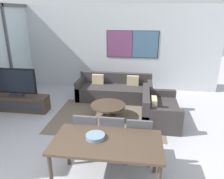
{
  "coord_description": "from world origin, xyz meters",
  "views": [
    {
      "loc": [
        0.98,
        -1.93,
        2.57
      ],
      "look_at": [
        0.35,
        2.55,
        0.95
      ],
      "focal_mm": 35.0,
      "sensor_mm": 36.0,
      "label": 1
    }
  ],
  "objects_px": {
    "sofa_side": "(157,111)",
    "dining_chair_right": "(139,137)",
    "sofa_main": "(115,90)",
    "dining_chair_centre": "(113,134)",
    "tv_console": "(18,103)",
    "television": "(15,82)",
    "coffee_table": "(108,108)",
    "fruit_bowl": "(95,136)",
    "dining_chair_left": "(88,132)",
    "dining_table": "(107,146)"
  },
  "relations": [
    {
      "from": "sofa_side",
      "to": "dining_chair_right",
      "type": "distance_m",
      "value": 1.72
    },
    {
      "from": "sofa_main",
      "to": "dining_chair_right",
      "type": "height_order",
      "value": "dining_chair_right"
    },
    {
      "from": "sofa_side",
      "to": "dining_chair_centre",
      "type": "relative_size",
      "value": 1.57
    },
    {
      "from": "tv_console",
      "to": "sofa_main",
      "type": "relative_size",
      "value": 0.74
    },
    {
      "from": "television",
      "to": "coffee_table",
      "type": "height_order",
      "value": "television"
    },
    {
      "from": "television",
      "to": "sofa_main",
      "type": "height_order",
      "value": "television"
    },
    {
      "from": "sofa_side",
      "to": "television",
      "type": "bearing_deg",
      "value": 88.31
    },
    {
      "from": "television",
      "to": "dining_chair_right",
      "type": "relative_size",
      "value": 1.29
    },
    {
      "from": "television",
      "to": "fruit_bowl",
      "type": "bearing_deg",
      "value": -40.94
    },
    {
      "from": "coffee_table",
      "to": "dining_chair_centre",
      "type": "height_order",
      "value": "dining_chair_centre"
    },
    {
      "from": "fruit_bowl",
      "to": "dining_chair_right",
      "type": "bearing_deg",
      "value": 40.34
    },
    {
      "from": "coffee_table",
      "to": "dining_chair_right",
      "type": "height_order",
      "value": "dining_chair_right"
    },
    {
      "from": "sofa_main",
      "to": "dining_chair_left",
      "type": "bearing_deg",
      "value": -92.3
    },
    {
      "from": "sofa_side",
      "to": "fruit_bowl",
      "type": "bearing_deg",
      "value": 154.2
    },
    {
      "from": "coffee_table",
      "to": "tv_console",
      "type": "bearing_deg",
      "value": 177.73
    },
    {
      "from": "sofa_side",
      "to": "coffee_table",
      "type": "relative_size",
      "value": 1.61
    },
    {
      "from": "dining_table",
      "to": "dining_chair_left",
      "type": "height_order",
      "value": "dining_chair_left"
    },
    {
      "from": "tv_console",
      "to": "fruit_bowl",
      "type": "xyz_separation_m",
      "value": [
        2.66,
        -2.31,
        0.59
      ]
    },
    {
      "from": "dining_chair_right",
      "to": "fruit_bowl",
      "type": "distance_m",
      "value": 0.9
    },
    {
      "from": "tv_console",
      "to": "sofa_main",
      "type": "distance_m",
      "value": 2.79
    },
    {
      "from": "tv_console",
      "to": "sofa_main",
      "type": "height_order",
      "value": "sofa_main"
    },
    {
      "from": "dining_chair_centre",
      "to": "fruit_bowl",
      "type": "bearing_deg",
      "value": -107.68
    },
    {
      "from": "fruit_bowl",
      "to": "dining_chair_left",
      "type": "bearing_deg",
      "value": 115.59
    },
    {
      "from": "dining_chair_centre",
      "to": "dining_chair_left",
      "type": "bearing_deg",
      "value": -179.14
    },
    {
      "from": "sofa_main",
      "to": "coffee_table",
      "type": "height_order",
      "value": "sofa_main"
    },
    {
      "from": "sofa_side",
      "to": "dining_chair_left",
      "type": "relative_size",
      "value": 1.57
    },
    {
      "from": "television",
      "to": "coffee_table",
      "type": "distance_m",
      "value": 2.56
    },
    {
      "from": "dining_table",
      "to": "dining_chair_centre",
      "type": "bearing_deg",
      "value": 90.0
    },
    {
      "from": "sofa_main",
      "to": "dining_chair_left",
      "type": "height_order",
      "value": "dining_chair_left"
    },
    {
      "from": "tv_console",
      "to": "dining_chair_centre",
      "type": "xyz_separation_m",
      "value": [
        2.85,
        -1.72,
        0.3
      ]
    },
    {
      "from": "tv_console",
      "to": "dining_table",
      "type": "distance_m",
      "value": 3.73
    },
    {
      "from": "dining_chair_centre",
      "to": "sofa_main",
      "type": "bearing_deg",
      "value": 96.6
    },
    {
      "from": "dining_chair_centre",
      "to": "fruit_bowl",
      "type": "relative_size",
      "value": 3.08
    },
    {
      "from": "dining_chair_left",
      "to": "dining_table",
      "type": "bearing_deg",
      "value": -54.02
    },
    {
      "from": "sofa_side",
      "to": "coffee_table",
      "type": "xyz_separation_m",
      "value": [
        -1.22,
        0.01,
        0.01
      ]
    },
    {
      "from": "sofa_side",
      "to": "dining_table",
      "type": "bearing_deg",
      "value": 158.77
    },
    {
      "from": "sofa_side",
      "to": "fruit_bowl",
      "type": "xyz_separation_m",
      "value": [
        -1.06,
        -2.2,
        0.55
      ]
    },
    {
      "from": "dining_chair_left",
      "to": "dining_chair_right",
      "type": "xyz_separation_m",
      "value": [
        0.92,
        -0.03,
        0.0
      ]
    },
    {
      "from": "tv_console",
      "to": "fruit_bowl",
      "type": "relative_size",
      "value": 5.73
    },
    {
      "from": "tv_console",
      "to": "sofa_main",
      "type": "bearing_deg",
      "value": 26.27
    },
    {
      "from": "television",
      "to": "dining_chair_right",
      "type": "xyz_separation_m",
      "value": [
        3.31,
        -1.76,
        -0.29
      ]
    },
    {
      "from": "television",
      "to": "fruit_bowl",
      "type": "distance_m",
      "value": 3.52
    },
    {
      "from": "dining_chair_right",
      "to": "fruit_bowl",
      "type": "relative_size",
      "value": 3.08
    },
    {
      "from": "dining_table",
      "to": "fruit_bowl",
      "type": "xyz_separation_m",
      "value": [
        -0.19,
        0.06,
        0.12
      ]
    },
    {
      "from": "sofa_side",
      "to": "sofa_main",
      "type": "bearing_deg",
      "value": 42.21
    },
    {
      "from": "tv_console",
      "to": "dining_chair_centre",
      "type": "height_order",
      "value": "dining_chair_centre"
    },
    {
      "from": "television",
      "to": "dining_chair_centre",
      "type": "height_order",
      "value": "television"
    },
    {
      "from": "tv_console",
      "to": "sofa_main",
      "type": "xyz_separation_m",
      "value": [
        2.5,
        1.24,
        0.05
      ]
    },
    {
      "from": "dining_chair_centre",
      "to": "dining_chair_right",
      "type": "relative_size",
      "value": 1.0
    },
    {
      "from": "tv_console",
      "to": "dining_chair_centre",
      "type": "distance_m",
      "value": 3.34
    }
  ]
}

